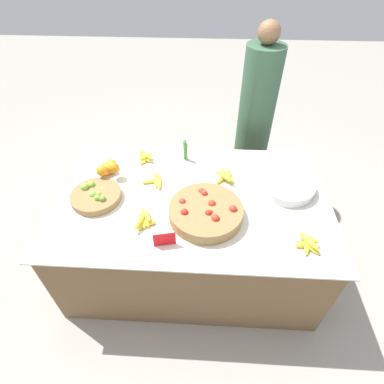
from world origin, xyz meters
name	(u,v)px	position (x,y,z in m)	size (l,w,h in m)	color
ground_plane	(192,258)	(0.00, 0.00, 0.00)	(12.00, 12.00, 0.00)	#A39E93
market_table	(192,231)	(0.00, 0.00, 0.36)	(1.86, 1.16, 0.72)	brown
lime_bowl	(96,196)	(-0.65, -0.05, 0.75)	(0.33, 0.33, 0.09)	olive
tomato_basket	(206,212)	(0.10, -0.17, 0.76)	(0.47, 0.47, 0.11)	olive
orange_pile	(108,168)	(-0.63, 0.22, 0.77)	(0.18, 0.22, 0.13)	orange
metal_bowl	(287,185)	(0.65, 0.12, 0.75)	(0.38, 0.38, 0.06)	silver
price_sign	(165,239)	(-0.14, -0.41, 0.77)	(0.13, 0.03, 0.10)	red
veg_bundle	(185,150)	(-0.08, 0.43, 0.80)	(0.03, 0.05, 0.16)	#4C8E42
banana_bunch_front_left	(226,176)	(0.23, 0.21, 0.75)	(0.16, 0.20, 0.06)	yellow
banana_bunch_middle_right	(144,220)	(-0.28, -0.24, 0.75)	(0.14, 0.19, 0.06)	yellow
banana_bunch_middle_left	(156,180)	(-0.27, 0.14, 0.74)	(0.16, 0.19, 0.03)	yellow
banana_bunch_back_center	(308,243)	(0.69, -0.37, 0.75)	(0.15, 0.18, 0.06)	yellow
banana_bunch_front_center	(145,157)	(-0.39, 0.41, 0.75)	(0.15, 0.16, 0.06)	yellow
vendor_person	(254,124)	(0.51, 0.98, 0.73)	(0.31, 0.31, 1.58)	#385B42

